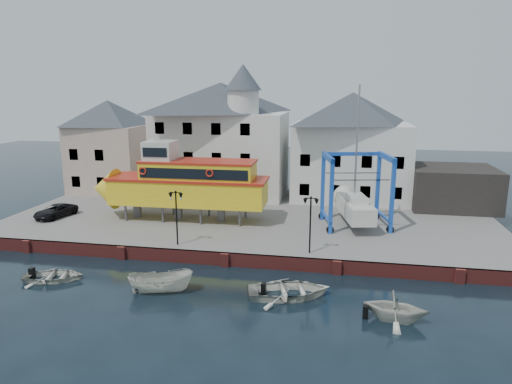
# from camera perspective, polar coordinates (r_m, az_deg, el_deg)

# --- Properties ---
(ground) EXTENTS (140.00, 140.00, 0.00)m
(ground) POSITION_cam_1_polar(r_m,az_deg,el_deg) (33.56, -3.90, -9.24)
(ground) COLOR black
(ground) RESTS_ON ground
(hardstanding) EXTENTS (44.00, 22.00, 1.00)m
(hardstanding) POSITION_cam_1_polar(r_m,az_deg,el_deg) (43.56, -0.34, -3.29)
(hardstanding) COLOR slate
(hardstanding) RESTS_ON ground
(quay_wall) EXTENTS (44.00, 0.47, 1.00)m
(quay_wall) POSITION_cam_1_polar(r_m,az_deg,el_deg) (33.47, -3.87, -8.38)
(quay_wall) COLOR maroon
(quay_wall) RESTS_ON ground
(building_pink) EXTENTS (8.00, 7.00, 10.30)m
(building_pink) POSITION_cam_1_polar(r_m,az_deg,el_deg) (54.98, -17.76, 5.49)
(building_pink) COLOR tan
(building_pink) RESTS_ON hardstanding
(building_white_main) EXTENTS (14.00, 8.30, 14.00)m
(building_white_main) POSITION_cam_1_polar(r_m,az_deg,el_deg) (50.41, -4.25, 6.82)
(building_white_main) COLOR silver
(building_white_main) RESTS_ON hardstanding
(building_white_right) EXTENTS (12.00, 8.00, 11.20)m
(building_white_right) POSITION_cam_1_polar(r_m,az_deg,el_deg) (49.48, 11.77, 5.60)
(building_white_right) COLOR silver
(building_white_right) RESTS_ON hardstanding
(shed_dark) EXTENTS (8.00, 7.00, 4.00)m
(shed_dark) POSITION_cam_1_polar(r_m,az_deg,el_deg) (49.35, 23.29, 0.56)
(shed_dark) COLOR black
(shed_dark) RESTS_ON hardstanding
(lamp_post_left) EXTENTS (1.12, 0.32, 4.20)m
(lamp_post_left) POSITION_cam_1_polar(r_m,az_deg,el_deg) (34.51, -9.96, -1.49)
(lamp_post_left) COLOR black
(lamp_post_left) RESTS_ON hardstanding
(lamp_post_right) EXTENTS (1.12, 0.32, 4.20)m
(lamp_post_right) POSITION_cam_1_polar(r_m,az_deg,el_deg) (32.47, 6.84, -2.29)
(lamp_post_right) COLOR black
(lamp_post_right) RESTS_ON hardstanding
(tour_boat) EXTENTS (16.26, 4.15, 7.05)m
(tour_boat) POSITION_cam_1_polar(r_m,az_deg,el_deg) (41.39, -9.73, 1.12)
(tour_boat) COLOR #59595E
(tour_boat) RESTS_ON hardstanding
(travel_lift) EXTENTS (6.33, 8.13, 11.91)m
(travel_lift) POSITION_cam_1_polar(r_m,az_deg,el_deg) (40.52, 12.06, -1.16)
(travel_lift) COLOR #1D4CAE
(travel_lift) RESTS_ON hardstanding
(van) EXTENTS (2.77, 4.45, 1.15)m
(van) POSITION_cam_1_polar(r_m,az_deg,el_deg) (45.83, -23.77, -2.19)
(van) COLOR black
(van) RESTS_ON hardstanding
(motorboat_a) EXTENTS (4.33, 2.52, 1.57)m
(motorboat_a) POSITION_cam_1_polar(r_m,az_deg,el_deg) (30.12, -11.75, -12.18)
(motorboat_a) COLOR beige
(motorboat_a) RESTS_ON ground
(motorboat_b) EXTENTS (5.94, 4.93, 1.06)m
(motorboat_b) POSITION_cam_1_polar(r_m,az_deg,el_deg) (29.05, 4.14, -12.89)
(motorboat_b) COLOR beige
(motorboat_b) RESTS_ON ground
(motorboat_c) EXTENTS (3.96, 3.57, 1.84)m
(motorboat_c) POSITION_cam_1_polar(r_m,az_deg,el_deg) (27.41, 16.94, -15.13)
(motorboat_c) COLOR beige
(motorboat_c) RESTS_ON ground
(motorboat_d) EXTENTS (4.46, 3.62, 0.81)m
(motorboat_d) POSITION_cam_1_polar(r_m,az_deg,el_deg) (34.06, -23.94, -10.03)
(motorboat_d) COLOR beige
(motorboat_d) RESTS_ON ground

